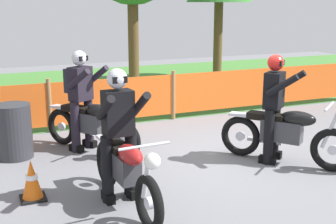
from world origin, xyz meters
name	(u,v)px	position (x,y,z in m)	size (l,w,h in m)	color
ground	(235,155)	(0.00, 0.00, -0.01)	(24.00, 24.00, 0.02)	slate
grass_verge	(119,87)	(0.00, 6.52, 0.01)	(24.00, 7.97, 0.01)	#427A33
barrier_fence	(173,94)	(0.00, 2.53, 0.54)	(10.40, 0.08, 1.05)	olive
motorcycle_lead	(286,133)	(0.51, -0.64, 0.48)	(1.37, 1.74, 1.00)	black
motorcycle_trailing	(92,124)	(-2.12, 1.09, 0.47)	(1.22, 1.78, 0.97)	black
motorcycle_third	(126,170)	(-2.24, -1.13, 0.47)	(0.60, 2.04, 0.96)	black
rider_lead	(274,105)	(0.38, -0.47, 0.92)	(0.72, 0.73, 1.69)	black
rider_trailing	(81,95)	(-2.24, 1.28, 0.95)	(0.72, 0.79, 1.69)	black
rider_third	(118,128)	(-2.26, -0.91, 0.95)	(0.57, 0.70, 1.69)	black
traffic_cone	(32,180)	(-3.29, -0.48, 0.26)	(0.32, 0.32, 0.53)	black
spare_drum	(14,131)	(-3.35, 1.29, 0.44)	(0.58, 0.58, 0.88)	#2D2D33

